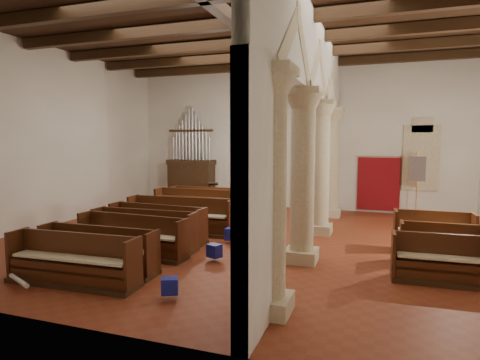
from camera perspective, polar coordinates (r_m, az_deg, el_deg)
name	(u,v)px	position (r m, az deg, el deg)	size (l,w,h in m)	color
floor	(249,240)	(11.71, 1.26, -8.59)	(14.00, 14.00, 0.00)	maroon
ceiling	(249,26)	(11.76, 1.33, 21.03)	(14.00, 14.00, 0.00)	#331D11
wall_back	(292,137)	(17.16, 7.47, 6.03)	(14.00, 0.02, 6.00)	white
wall_front	(119,133)	(5.93, -16.87, 6.48)	(14.00, 0.02, 6.00)	white
wall_left	(52,137)	(15.05, -25.13, 5.59)	(0.02, 12.00, 6.00)	white
ceiling_beams	(249,33)	(11.72, 1.33, 20.18)	(13.80, 11.80, 0.30)	#3A2312
arcade	(314,115)	(10.95, 10.42, 9.13)	(0.90, 11.90, 6.00)	beige
window_back	(421,158)	(16.87, 24.31, 2.86)	(1.00, 0.03, 2.20)	#2C654C
pipe_organ	(191,174)	(18.21, -6.93, 0.89)	(2.10, 0.85, 4.40)	#3A2312
lectern	(213,196)	(17.68, -3.83, -2.27)	(0.52, 0.55, 1.06)	#3A2112
dossal_curtain	(378,184)	(16.81, 19.09, -0.49)	(1.80, 0.07, 2.17)	maroon
processional_banner	(416,198)	(15.66, 23.77, -2.40)	(0.53, 0.68, 2.50)	#3A2312
hymnal_box_a	(170,286)	(7.66, -9.95, -14.60)	(0.30, 0.24, 0.30)	navy
hymnal_box_b	(214,251)	(9.75, -3.67, -9.99)	(0.31, 0.25, 0.31)	navy
hymnal_box_c	(232,234)	(11.33, -1.21, -7.69)	(0.33, 0.27, 0.33)	navy
tube_heater_a	(19,281)	(9.15, -28.94, -12.41)	(0.09, 0.09, 0.89)	white
tube_heater_b	(110,254)	(10.29, -18.06, -9.98)	(0.10, 0.10, 0.99)	silver
nave_pew_0	(73,268)	(8.88, -22.64, -11.46)	(2.84, 0.81, 1.03)	#3A2312
nave_pew_1	(98,257)	(9.52, -19.55, -10.28)	(2.81, 0.70, 0.99)	#3A2312
nave_pew_2	(132,242)	(10.53, -15.10, -8.55)	(3.01, 0.82, 1.01)	#3A2312
nave_pew_3	(144,236)	(11.05, -13.49, -7.79)	(2.93, 0.76, 1.04)	#3A2312
nave_pew_4	(157,229)	(11.80, -11.73, -6.89)	(3.03, 0.88, 1.04)	#3A2312
nave_pew_5	(180,222)	(12.65, -8.49, -5.87)	(3.40, 0.92, 1.11)	#3A2312
nave_pew_6	(195,217)	(13.46, -6.45, -5.30)	(2.78, 0.77, 1.00)	#3A2312
nave_pew_7	(200,211)	(14.28, -5.76, -4.45)	(3.30, 0.83, 1.15)	#3A2312
nave_pew_8	(207,207)	(15.11, -4.77, -3.91)	(2.85, 0.80, 1.12)	#3A2312
aisle_pew_0	(438,266)	(9.26, 26.35, -10.96)	(1.82, 0.71, 0.99)	#3A2312
aisle_pew_1	(442,252)	(10.46, 26.82, -9.11)	(1.84, 0.66, 0.98)	#3A2312
aisle_pew_2	(433,239)	(11.44, 25.76, -7.63)	(1.91, 0.79, 1.08)	#3A2312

